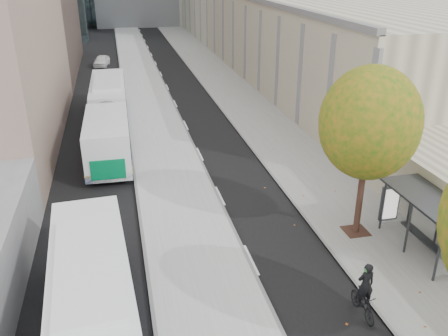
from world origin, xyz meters
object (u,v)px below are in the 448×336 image
object	(u,v)px
cyclist	(364,296)
distant_car	(102,61)
bus_shelter	(431,206)
bus_far	(108,114)

from	to	relation	value
cyclist	distant_car	world-z (taller)	cyclist
bus_shelter	distant_car	world-z (taller)	bus_shelter
bus_shelter	cyclist	bearing A→B (deg)	-145.88
cyclist	distant_car	size ratio (longest dim) A/B	0.59
bus_far	distant_car	world-z (taller)	bus_far
bus_shelter	bus_far	world-z (taller)	bus_far
bus_shelter	cyclist	size ratio (longest dim) A/B	2.05
cyclist	bus_shelter	bearing A→B (deg)	34.32
bus_shelter	distant_car	xyz separation A→B (m)	(-13.62, 42.77, -1.57)
bus_shelter	bus_far	xyz separation A→B (m)	(-12.89, 18.02, -0.60)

